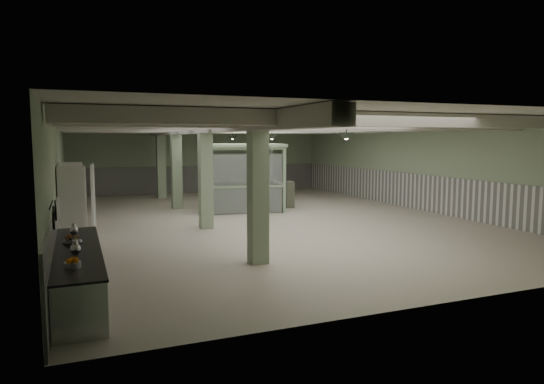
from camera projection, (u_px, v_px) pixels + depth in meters
name	position (u px, v px, depth m)	size (l,w,h in m)	color
floor	(265.00, 219.00, 18.19)	(20.00, 20.00, 0.00)	beige
ceiling	(264.00, 122.00, 17.80)	(14.00, 20.00, 0.02)	silver
wall_back	(200.00, 160.00, 27.21)	(14.00, 0.02, 3.60)	#92A584
wall_front	(464.00, 205.00, 8.79)	(14.00, 0.02, 3.60)	#92A584
wall_left	(59.00, 177.00, 15.38)	(0.02, 20.00, 3.60)	#92A584
wall_right	(417.00, 167.00, 20.62)	(0.02, 20.00, 3.60)	#92A584
wainscot_left	(62.00, 209.00, 15.50)	(0.05, 19.90, 1.50)	white
wainscot_right	(416.00, 192.00, 20.72)	(0.05, 19.90, 1.50)	white
wainscot_back	(200.00, 179.00, 27.30)	(13.90, 0.05, 1.50)	white
girder	(198.00, 128.00, 16.89)	(0.45, 19.90, 0.40)	beige
beam_a	(385.00, 120.00, 10.92)	(13.90, 0.35, 0.32)	beige
beam_b	(331.00, 123.00, 13.22)	(13.90, 0.35, 0.32)	beige
beam_c	(293.00, 125.00, 15.52)	(13.90, 0.35, 0.32)	beige
beam_d	(264.00, 127.00, 17.82)	(13.90, 0.35, 0.32)	beige
beam_e	(243.00, 129.00, 20.12)	(13.90, 0.35, 0.32)	beige
beam_f	(225.00, 130.00, 22.43)	(13.90, 0.35, 0.32)	beige
beam_g	(211.00, 131.00, 24.73)	(13.90, 0.35, 0.32)	beige
column_a	(258.00, 189.00, 11.54)	(0.42, 0.42, 3.60)	#98AD8B
column_b	(206.00, 175.00, 16.14)	(0.42, 0.42, 3.60)	#98AD8B
column_c	(176.00, 167.00, 20.75)	(0.42, 0.42, 3.60)	#98AD8B
column_d	(161.00, 163.00, 24.43)	(0.42, 0.42, 3.60)	#98AD8B
hook_rail	(51.00, 205.00, 8.40)	(0.02, 0.02, 1.20)	black
pendant_front	(346.00, 137.00, 13.45)	(0.44, 0.44, 0.22)	#2D3C2E
pendant_mid	(272.00, 137.00, 18.51)	(0.44, 0.44, 0.22)	#2D3C2E
pendant_back	(232.00, 138.00, 23.11)	(0.44, 0.44, 0.22)	#2D3C2E
prep_counter	(78.00, 272.00, 9.25)	(0.84, 4.78, 0.91)	silver
pitcher_near	(75.00, 248.00, 8.72)	(0.19, 0.22, 0.28)	silver
pitcher_far	(74.00, 229.00, 10.53)	(0.17, 0.20, 0.26)	silver
veg_colander	(73.00, 240.00, 9.65)	(0.38, 0.38, 0.17)	#3A3A3F
orange_bowl	(73.00, 265.00, 7.85)	(0.26, 0.26, 0.09)	#B2B2B7
skillet_near	(54.00, 221.00, 7.99)	(0.28, 0.28, 0.04)	black
skillet_far	(56.00, 214.00, 8.83)	(0.26, 0.26, 0.04)	black
walkin_cooler	(73.00, 202.00, 13.84)	(0.87, 2.58, 2.37)	white
guard_booth	(241.00, 166.00, 20.50)	(3.93, 3.50, 2.79)	#95B28E
filing_cabinet	(288.00, 194.00, 21.18)	(0.37, 0.53, 1.15)	#5D6252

